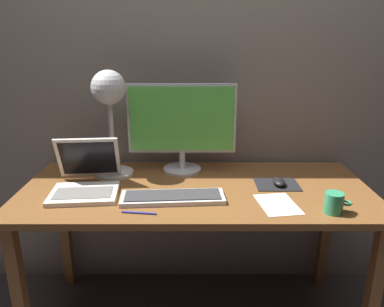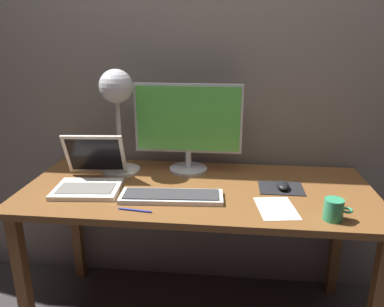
% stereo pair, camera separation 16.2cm
% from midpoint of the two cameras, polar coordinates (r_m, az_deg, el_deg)
% --- Properties ---
extents(back_wall, '(4.80, 0.06, 2.60)m').
position_cam_midpoint_polar(back_wall, '(1.99, -1.77, 14.49)').
color(back_wall, gray).
rests_on(back_wall, ground).
extents(desk, '(1.60, 0.70, 0.74)m').
position_cam_midpoint_polar(desk, '(1.76, -1.98, -7.60)').
color(desk, brown).
rests_on(desk, ground).
extents(monitor, '(0.54, 0.19, 0.45)m').
position_cam_midpoint_polar(monitor, '(1.86, -3.96, 4.57)').
color(monitor, silver).
rests_on(monitor, desk).
extents(keyboard_main, '(0.45, 0.17, 0.03)m').
position_cam_midpoint_polar(keyboard_main, '(1.61, -5.78, -6.71)').
color(keyboard_main, silver).
rests_on(keyboard_main, desk).
extents(laptop, '(0.31, 0.34, 0.23)m').
position_cam_midpoint_polar(laptop, '(1.77, -18.31, -3.32)').
color(laptop, silver).
rests_on(laptop, desk).
extents(desk_lamp, '(0.19, 0.19, 0.52)m').
position_cam_midpoint_polar(desk_lamp, '(1.84, -14.94, 7.98)').
color(desk_lamp, beige).
rests_on(desk_lamp, desk).
extents(mousepad, '(0.20, 0.16, 0.00)m').
position_cam_midpoint_polar(mousepad, '(1.78, 10.43, -4.73)').
color(mousepad, black).
rests_on(mousepad, desk).
extents(mouse, '(0.06, 0.10, 0.03)m').
position_cam_midpoint_polar(mouse, '(1.77, 10.68, -4.30)').
color(mouse, black).
rests_on(mouse, mousepad).
extents(coffee_mug, '(0.11, 0.07, 0.08)m').
position_cam_midpoint_polar(coffee_mug, '(1.55, 18.23, -7.26)').
color(coffee_mug, '#339966').
rests_on(coffee_mug, desk).
extents(paper_sheet_near_mouse, '(0.18, 0.23, 0.00)m').
position_cam_midpoint_polar(paper_sheet_near_mouse, '(1.58, 10.20, -7.71)').
color(paper_sheet_near_mouse, white).
rests_on(paper_sheet_near_mouse, desk).
extents(pen, '(0.14, 0.03, 0.01)m').
position_cam_midpoint_polar(pen, '(1.51, -11.11, -8.95)').
color(pen, '#2633A5').
rests_on(pen, desk).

